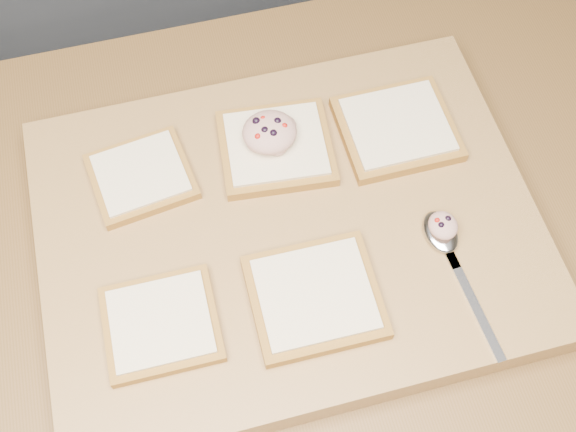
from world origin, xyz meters
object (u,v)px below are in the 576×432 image
object	(u,v)px
cutting_board	(288,230)
spoon	(445,242)
bread_far_center	(276,147)
tuna_salad_dollop	(269,132)

from	to	relation	value
cutting_board	spoon	distance (m)	0.17
bread_far_center	spoon	size ratio (longest dim) A/B	0.77
tuna_salad_dollop	spoon	bearing A→B (deg)	-48.03
bread_far_center	spoon	bearing A→B (deg)	-48.00
cutting_board	bread_far_center	bearing A→B (deg)	83.87
cutting_board	bread_far_center	size ratio (longest dim) A/B	3.97
tuna_salad_dollop	spoon	size ratio (longest dim) A/B	0.35
bread_far_center	spoon	distance (m)	0.22
cutting_board	bread_far_center	xyz separation A→B (m)	(0.01, 0.09, 0.03)
bread_far_center	tuna_salad_dollop	world-z (taller)	tuna_salad_dollop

